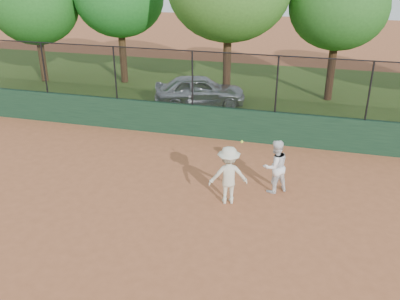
% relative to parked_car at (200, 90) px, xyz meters
% --- Properties ---
extents(ground, '(80.00, 80.00, 0.00)m').
position_rel_parked_car_xyz_m(ground, '(1.18, -9.54, -0.68)').
color(ground, '#AF5E38').
rests_on(ground, ground).
extents(back_wall, '(26.00, 0.20, 1.20)m').
position_rel_parked_car_xyz_m(back_wall, '(1.18, -3.54, -0.08)').
color(back_wall, '#1B3B24').
rests_on(back_wall, ground).
extents(grass_strip, '(36.00, 12.00, 0.01)m').
position_rel_parked_car_xyz_m(grass_strip, '(1.18, 2.46, -0.68)').
color(grass_strip, '#324F18').
rests_on(grass_strip, ground).
extents(parked_car, '(4.30, 2.73, 1.36)m').
position_rel_parked_car_xyz_m(parked_car, '(0.00, 0.00, 0.00)').
color(parked_car, '#B1B6BB').
rests_on(parked_car, ground).
extents(player_second, '(0.98, 0.95, 1.59)m').
position_rel_parked_car_xyz_m(player_second, '(4.10, -7.02, 0.11)').
color(player_second, white).
rests_on(player_second, ground).
extents(player_main, '(1.22, 0.94, 2.00)m').
position_rel_parked_car_xyz_m(player_main, '(2.94, -7.96, 0.15)').
color(player_main, beige).
rests_on(player_main, ground).
extents(fence_assembly, '(26.00, 0.06, 2.00)m').
position_rel_parked_car_xyz_m(fence_assembly, '(1.15, -3.54, 1.55)').
color(fence_assembly, black).
rests_on(fence_assembly, back_wall).
extents(tree_0, '(4.43, 4.03, 5.75)m').
position_rel_parked_car_xyz_m(tree_0, '(-9.05, 1.83, 3.14)').
color(tree_0, '#4E341B').
rests_on(tree_0, ground).
extents(tree_3, '(4.26, 3.88, 5.99)m').
position_rel_parked_car_xyz_m(tree_3, '(5.56, 2.34, 3.45)').
color(tree_3, '#3E2414').
rests_on(tree_3, ground).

